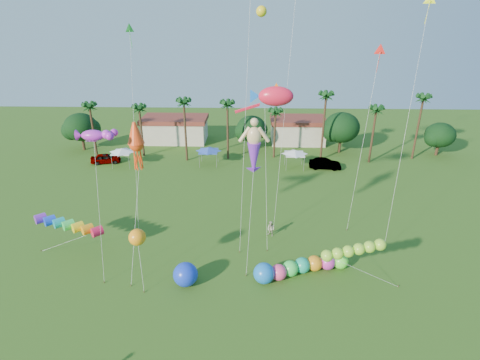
{
  "coord_description": "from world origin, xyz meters",
  "views": [
    {
      "loc": [
        0.95,
        -21.06,
        22.49
      ],
      "look_at": [
        0.0,
        10.0,
        9.0
      ],
      "focal_mm": 28.0,
      "sensor_mm": 36.0,
      "label": 1
    }
  ],
  "objects_px": {
    "spectator_b": "(271,229)",
    "caterpillar_inflatable": "(298,267)",
    "car_a": "(106,158)",
    "blue_ball": "(185,274)",
    "car_b": "(325,164)"
  },
  "relations": [
    {
      "from": "spectator_b",
      "to": "blue_ball",
      "type": "bearing_deg",
      "value": -96.67
    },
    {
      "from": "blue_ball",
      "to": "car_b",
      "type": "bearing_deg",
      "value": 58.72
    },
    {
      "from": "car_a",
      "to": "spectator_b",
      "type": "distance_m",
      "value": 34.71
    },
    {
      "from": "car_b",
      "to": "car_a",
      "type": "bearing_deg",
      "value": 93.2
    },
    {
      "from": "car_a",
      "to": "spectator_b",
      "type": "xyz_separation_m",
      "value": [
        26.71,
        -22.16,
        0.08
      ]
    },
    {
      "from": "car_a",
      "to": "blue_ball",
      "type": "relative_size",
      "value": 2.14
    },
    {
      "from": "car_a",
      "to": "blue_ball",
      "type": "distance_m",
      "value": 35.96
    },
    {
      "from": "blue_ball",
      "to": "caterpillar_inflatable",
      "type": "bearing_deg",
      "value": 9.72
    },
    {
      "from": "spectator_b",
      "to": "car_b",
      "type": "bearing_deg",
      "value": 101.62
    },
    {
      "from": "car_b",
      "to": "caterpillar_inflatable",
      "type": "relative_size",
      "value": 0.53
    },
    {
      "from": "car_a",
      "to": "spectator_b",
      "type": "relative_size",
      "value": 2.67
    },
    {
      "from": "caterpillar_inflatable",
      "to": "blue_ball",
      "type": "relative_size",
      "value": 4.24
    },
    {
      "from": "spectator_b",
      "to": "blue_ball",
      "type": "xyz_separation_m",
      "value": [
        -8.14,
        -8.63,
        0.22
      ]
    },
    {
      "from": "spectator_b",
      "to": "blue_ball",
      "type": "distance_m",
      "value": 11.86
    },
    {
      "from": "spectator_b",
      "to": "caterpillar_inflatable",
      "type": "height_order",
      "value": "caterpillar_inflatable"
    }
  ]
}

